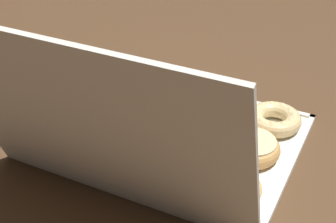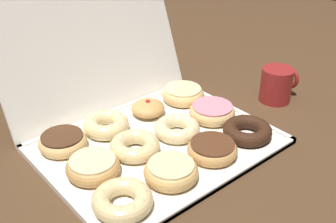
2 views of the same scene
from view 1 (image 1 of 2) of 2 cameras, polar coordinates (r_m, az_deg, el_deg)
The scene contains 16 objects.
ground_plane at distance 1.07m, azimuth 0.32°, elevation -2.99°, with size 3.00×3.00×0.00m, color #4C331E.
donut_box at distance 1.06m, azimuth 0.32°, elevation -2.75°, with size 0.53×0.41×0.01m.
box_lid_open at distance 0.76m, azimuth -8.88°, elevation -2.42°, with size 0.53×0.39×0.01m, color silver.
cruller_donut_0 at distance 1.10m, azimuth 12.18°, elevation -0.83°, with size 0.12×0.12×0.04m.
glazed_ring_donut_1 at distance 1.12m, azimuth 5.93°, elevation 0.67°, with size 0.12×0.12×0.04m.
chocolate_frosted_donut_2 at distance 1.16m, azimuth 0.11°, elevation 1.96°, with size 0.12×0.12×0.04m.
chocolate_cake_ring_donut_3 at distance 1.21m, azimuth -5.03°, elevation 3.20°, with size 0.12×0.12×0.04m.
glazed_ring_donut_4 at distance 1.00m, azimuth 9.66°, elevation -4.10°, with size 0.12×0.12×0.04m.
cruller_donut_5 at distance 1.02m, azimuth 3.43°, elevation -2.71°, with size 0.12×0.12×0.04m.
cruller_donut_6 at distance 1.07m, azimuth -2.45°, elevation -0.82°, with size 0.11×0.11×0.04m.
pink_frosted_donut_7 at distance 1.13m, azimuth -7.90°, elevation 0.74°, with size 0.12×0.12×0.04m.
chocolate_frosted_donut_8 at distance 0.90m, azimuth 7.29°, elevation -8.64°, with size 0.11×0.11×0.04m.
cruller_donut_9 at distance 0.93m, azimuth 0.57°, elevation -6.42°, with size 0.11×0.11×0.04m.
jelly_filled_donut_10 at distance 0.99m, azimuth -6.21°, elevation -4.27°, with size 0.09×0.09×0.04m.
glazed_ring_donut_11 at distance 1.05m, azimuth -12.03°, elevation -2.40°, with size 0.12×0.12×0.04m.
coffee_mug at distance 1.27m, azimuth -15.81°, elevation 4.56°, with size 0.11×0.09×0.10m.
Camera 1 is at (-0.38, 0.78, 0.62)m, focal length 52.57 mm.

